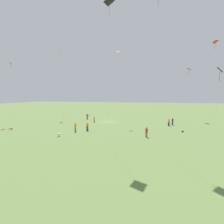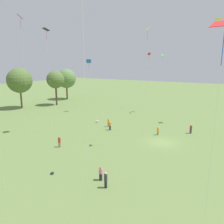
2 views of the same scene
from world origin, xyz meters
The scene contains 22 objects.
ground_plane centered at (0.00, 0.00, 0.00)m, with size 240.00×240.00×0.00m, color olive.
tree_3 centered at (6.56, 43.52, 7.92)m, with size 6.96×6.96×11.42m.
tree_4 centered at (15.32, 38.48, 7.79)m, with size 5.32×5.32×10.50m.
tree_5 centered at (25.60, 43.49, 7.36)m, with size 6.72×6.72×10.74m.
person_0 centered at (7.38, -3.04, 0.83)m, with size 0.61×0.61×1.69m.
person_1 centered at (-9.98, 12.92, 0.85)m, with size 0.45×0.45×1.71m.
person_2 centered at (-15.87, 0.76, 0.89)m, with size 0.48×0.48×1.76m.
person_3 centered at (3.34, 12.27, 0.85)m, with size 0.50×0.50×1.71m.
person_4 centered at (1.52, 10.79, 0.83)m, with size 0.50×0.50×1.70m.
person_5 centered at (3.37, 1.84, 0.79)m, with size 0.35×0.35×1.58m.
person_6 centered at (-14.87, 2.05, 0.80)m, with size 0.57×0.57×1.63m.
kite_0 centered at (-10.97, 18.33, 18.22)m, with size 1.22×1.25×19.55m.
kite_1 centered at (25.00, 12.51, 14.15)m, with size 0.76×0.89×15.47m.
kite_2 centered at (22.24, 7.84, 13.60)m, with size 0.93×0.90×14.85m.
kite_4 centered at (-2.92, 1.92, 16.06)m, with size 0.98×0.96×17.58m.
kite_5 centered at (16.61, -4.77, 19.75)m, with size 1.27×1.28×21.22m.
kite_6 centered at (-5.24, 19.33, 17.43)m, with size 1.26×1.31×18.45m.
kite_7 centered at (-21.15, -9.25, 13.98)m, with size 1.22×1.28×14.66m.
kite_9 centered at (12.97, 24.10, 12.76)m, with size 1.34×1.45×13.62m.
dog_0 centered at (16.89, 13.85, 0.31)m, with size 0.62×0.65×0.46m.
dog_1 centered at (4.57, 15.90, 0.40)m, with size 0.37×0.74×0.59m.
picnic_bag_1 centered at (-16.68, 7.64, 0.12)m, with size 0.31×0.28×0.24m.
Camera 2 is at (-33.05, -10.22, 12.62)m, focal length 35.00 mm.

